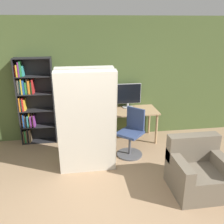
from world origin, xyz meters
TOP-DOWN VIEW (x-y plane):
  - wall_back at (0.00, 2.91)m, footprint 8.00×0.06m
  - desk at (0.91, 2.55)m, footprint 1.37×0.67m
  - monitor at (0.98, 2.74)m, footprint 0.60×0.24m
  - office_chair at (0.88, 1.88)m, footprint 0.62×0.62m
  - bookshelf at (-1.13, 2.78)m, footprint 0.76×0.28m
  - mattress_near at (-0.02, 1.37)m, footprint 1.00×0.33m
  - mattress_far at (-0.02, 1.68)m, footprint 1.00×0.26m
  - armchair at (1.68, 0.62)m, footprint 0.85×0.80m

SIDE VIEW (x-z plane):
  - armchair at x=1.68m, z-range -0.11..0.74m
  - office_chair at x=0.88m, z-range -0.08..0.88m
  - desk at x=0.91m, z-range 0.27..0.99m
  - mattress_far at x=-0.02m, z-range 0.00..1.86m
  - mattress_near at x=-0.02m, z-range 0.00..1.86m
  - bookshelf at x=-1.13m, z-range -0.01..1.88m
  - monitor at x=0.98m, z-range 0.74..1.30m
  - wall_back at x=0.00m, z-range 0.00..2.70m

